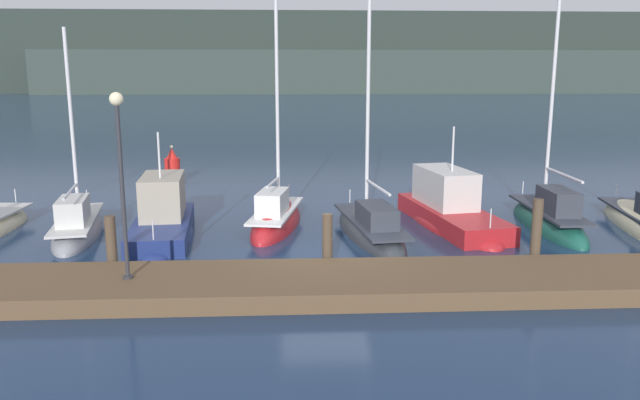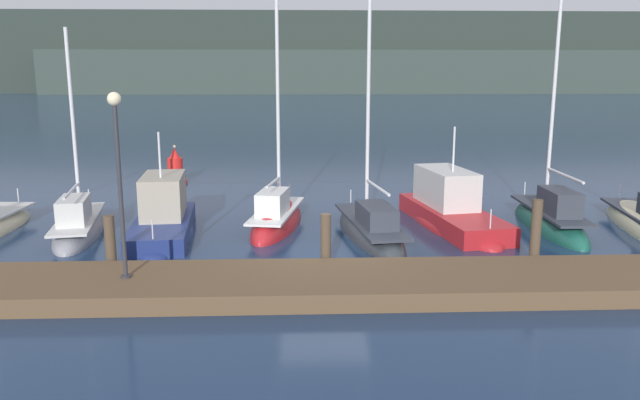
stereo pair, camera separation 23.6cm
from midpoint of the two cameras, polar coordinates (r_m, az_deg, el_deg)
ground_plane at (r=17.81m, az=0.13°, el=-5.75°), size 400.00×400.00×0.00m
dock at (r=15.45m, az=0.63°, el=-7.65°), size 29.52×2.80×0.45m
mooring_pile_1 at (r=17.49m, az=-18.90°, el=-3.98°), size 0.28×0.28×1.61m
mooring_pile_2 at (r=16.84m, az=0.28°, el=-3.94°), size 0.28×0.28×1.60m
mooring_pile_3 at (r=18.05m, az=18.81°, el=-2.94°), size 0.28×0.28×1.94m
sailboat_berth_2 at (r=22.32m, az=-21.56°, el=-2.56°), size 2.37×5.81×7.31m
motorboat_berth_3 at (r=21.29m, az=-14.49°, el=-2.19°), size 2.47×6.03×3.87m
sailboat_berth_4 at (r=21.83m, az=-4.33°, el=-2.10°), size 2.36×5.50×8.91m
sailboat_berth_5 at (r=20.70m, az=4.31°, el=-2.88°), size 2.38×6.42×9.90m
motorboat_berth_6 at (r=22.44m, az=11.52°, el=-1.47°), size 3.08×6.93×4.08m
sailboat_berth_7 at (r=22.98m, az=19.90°, el=-2.03°), size 1.62×5.90×9.07m
channel_buoy at (r=30.82m, az=-13.55°, el=2.72°), size 1.10×1.10×1.86m
dock_lamppost at (r=15.22m, az=-18.23°, el=3.70°), size 0.32×0.32×4.43m
hillside_backdrop at (r=155.30m, az=-1.88°, el=13.02°), size 240.00×23.00×18.87m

